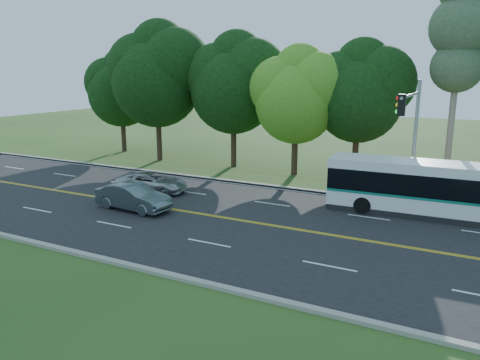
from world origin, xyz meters
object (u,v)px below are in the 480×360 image
at_px(transit_bus, 435,190).
at_px(sedan, 133,197).
at_px(suv, 152,182).
at_px(traffic_signal, 411,126).

xyz_separation_m(transit_bus, sedan, (-14.75, -6.24, -0.68)).
xyz_separation_m(sedan, suv, (-1.46, 3.54, -0.11)).
xyz_separation_m(traffic_signal, suv, (-14.75, -2.88, -4.03)).
distance_m(transit_bus, sedan, 16.03).
distance_m(traffic_signal, transit_bus, 3.56).
relative_size(traffic_signal, suv, 1.56).
bearing_deg(sedan, traffic_signal, -60.50).
relative_size(transit_bus, sedan, 2.48).
bearing_deg(suv, traffic_signal, -86.87).
xyz_separation_m(traffic_signal, sedan, (-13.29, -6.42, -3.92)).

